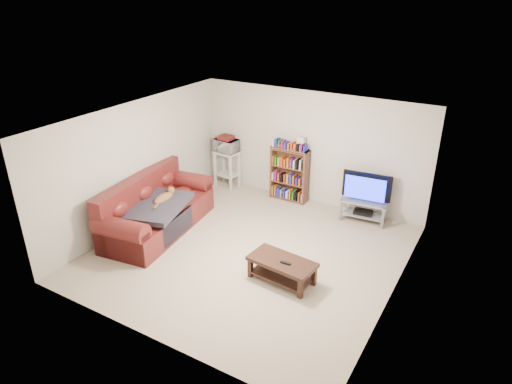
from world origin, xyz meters
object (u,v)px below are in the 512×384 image
Objects in this scene: sofa at (155,212)px; coffee_table at (282,266)px; tv_stand at (364,207)px; bookshelf at (289,173)px.

sofa is 2.32× the size of coffee_table.
bookshelf is (-1.73, 0.14, 0.31)m from tv_stand.
sofa is at bearing -150.82° from tv_stand.
tv_stand is (3.37, 2.34, -0.05)m from sofa.
coffee_table is 2.66m from tv_stand.
coffee_table is at bearing -65.32° from bookshelf.
bookshelf is at bearing 169.80° from tv_stand.
coffee_table is at bearing -12.99° from sofa.
sofa reaches higher than tv_stand.
sofa is 2.91m from coffee_table.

